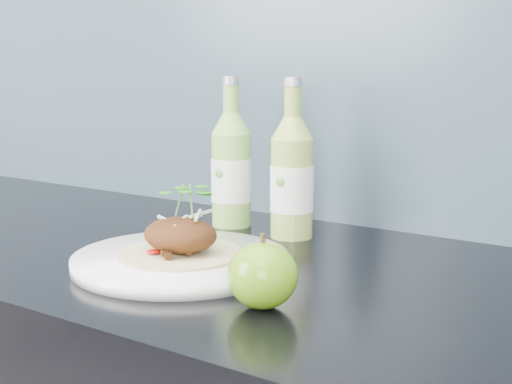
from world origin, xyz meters
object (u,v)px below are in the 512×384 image
at_px(green_apple, 263,275).
at_px(cider_bottle_left, 231,170).
at_px(dinner_plate, 181,261).
at_px(cider_bottle_right, 292,178).

relative_size(green_apple, cider_bottle_left, 0.34).
distance_m(dinner_plate, cider_bottle_left, 0.27).
xyz_separation_m(green_apple, cider_bottle_right, (-0.15, 0.30, 0.06)).
relative_size(green_apple, cider_bottle_right, 0.34).
distance_m(cider_bottle_left, cider_bottle_right, 0.13).
distance_m(green_apple, cider_bottle_right, 0.34).
height_order(cider_bottle_left, cider_bottle_right, same).
bearing_deg(cider_bottle_left, dinner_plate, -51.68).
relative_size(dinner_plate, cider_bottle_right, 1.18).
xyz_separation_m(dinner_plate, cider_bottle_left, (-0.09, 0.24, 0.09)).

